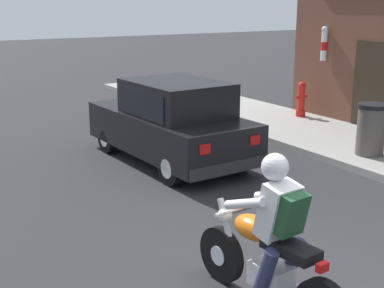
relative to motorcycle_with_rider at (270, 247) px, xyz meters
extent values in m
cube|color=#2D2319|center=(6.68, 4.54, 0.37)|extent=(0.04, 0.90, 2.10)
cylinder|color=white|center=(6.60, 5.95, 1.22)|extent=(0.14, 0.14, 0.70)
cylinder|color=red|center=(6.60, 5.95, 1.22)|extent=(0.15, 0.15, 0.20)
sphere|color=silver|center=(6.60, 5.95, 1.62)|extent=(0.16, 0.16, 0.16)
cylinder|color=black|center=(-0.07, 0.72, -0.37)|extent=(0.16, 0.63, 0.62)
cylinder|color=silver|center=(-0.07, 0.72, -0.37)|extent=(0.14, 0.23, 0.22)
cube|color=silver|center=(0.00, -0.03, -0.29)|extent=(0.32, 0.42, 0.24)
ellipsoid|color=orange|center=(-0.02, 0.22, 0.12)|extent=(0.35, 0.55, 0.24)
cube|color=black|center=(0.02, -0.26, 0.08)|extent=(0.31, 0.58, 0.10)
cylinder|color=silver|center=(-0.06, 0.62, -0.05)|extent=(0.10, 0.33, 0.68)
cylinder|color=silver|center=(-0.05, 0.50, 0.23)|extent=(0.56, 0.09, 0.04)
sphere|color=silver|center=(-0.06, 0.67, 0.11)|extent=(0.16, 0.16, 0.16)
cube|color=red|center=(0.06, -0.63, 0.05)|extent=(0.13, 0.07, 0.08)
cylinder|color=#282D4C|center=(-0.17, -0.12, -0.25)|extent=(0.17, 0.36, 0.71)
cylinder|color=#282D4C|center=(0.19, -0.08, -0.25)|extent=(0.17, 0.36, 0.71)
cube|color=silver|center=(0.01, -0.08, 0.40)|extent=(0.37, 0.36, 0.57)
cylinder|color=silver|center=(-0.22, 0.14, 0.44)|extent=(0.14, 0.53, 0.26)
cylinder|color=silver|center=(0.18, 0.18, 0.44)|extent=(0.14, 0.53, 0.26)
sphere|color=silver|center=(0.00, -0.02, 0.81)|extent=(0.26, 0.26, 0.26)
cube|color=#1E4728|center=(0.02, -0.24, 0.42)|extent=(0.30, 0.26, 0.42)
cylinder|color=black|center=(0.92, 6.13, -0.38)|extent=(0.20, 0.61, 0.60)
cylinder|color=silver|center=(0.92, 6.13, -0.38)|extent=(0.21, 0.34, 0.33)
cylinder|color=black|center=(2.36, 6.19, -0.38)|extent=(0.20, 0.61, 0.60)
cylinder|color=silver|center=(2.36, 6.19, -0.38)|extent=(0.21, 0.34, 0.33)
cylinder|color=black|center=(1.02, 3.74, -0.38)|extent=(0.20, 0.61, 0.60)
cylinder|color=silver|center=(1.02, 3.74, -0.38)|extent=(0.21, 0.34, 0.33)
cylinder|color=black|center=(2.46, 3.80, -0.38)|extent=(0.20, 0.61, 0.60)
cylinder|color=silver|center=(2.46, 3.80, -0.38)|extent=(0.21, 0.34, 0.33)
cube|color=black|center=(1.69, 4.96, -0.08)|extent=(1.79, 3.76, 0.70)
cube|color=black|center=(1.70, 4.72, 0.56)|extent=(1.52, 1.96, 0.66)
cube|color=black|center=(1.66, 5.58, 0.51)|extent=(1.34, 0.40, 0.51)
cube|color=black|center=(0.97, 4.69, 0.54)|extent=(0.09, 1.52, 0.46)
cube|color=black|center=(2.42, 4.74, 0.54)|extent=(0.09, 1.52, 0.46)
cube|color=silver|center=(1.10, 6.80, 0.04)|extent=(0.24, 0.05, 0.14)
cube|color=red|center=(1.26, 3.09, 0.06)|extent=(0.20, 0.05, 0.16)
cube|color=silver|center=(2.12, 6.84, 0.04)|extent=(0.24, 0.05, 0.14)
cube|color=red|center=(2.27, 3.13, 0.06)|extent=(0.20, 0.05, 0.16)
cube|color=#28282B|center=(1.61, 6.79, -0.33)|extent=(1.61, 0.19, 0.20)
cube|color=#28282B|center=(1.76, 3.14, -0.33)|extent=(1.61, 0.19, 0.20)
cylinder|color=#514C47|center=(4.89, 2.93, -0.09)|extent=(0.52, 0.52, 0.90)
cylinder|color=black|center=(4.89, 2.93, 0.40)|extent=(0.56, 0.56, 0.08)
cylinder|color=red|center=(6.21, 6.23, -0.46)|extent=(0.24, 0.24, 0.16)
cylinder|color=red|center=(6.21, 6.23, -0.09)|extent=(0.18, 0.18, 0.58)
sphere|color=red|center=(6.21, 6.23, 0.24)|extent=(0.20, 0.20, 0.20)
cylinder|color=red|center=(6.08, 6.23, -0.04)|extent=(0.10, 0.08, 0.08)
cylinder|color=red|center=(6.34, 6.23, -0.04)|extent=(0.10, 0.08, 0.08)
camera|label=1|loc=(-3.12, -3.60, 2.29)|focal=50.00mm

